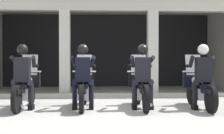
{
  "coord_description": "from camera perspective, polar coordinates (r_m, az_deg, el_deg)",
  "views": [
    {
      "loc": [
        -0.33,
        -7.49,
        1.18
      ],
      "look_at": [
        0.0,
        0.07,
        1.02
      ],
      "focal_mm": 47.15,
      "sensor_mm": 36.0,
      "label": 1
    }
  ],
  "objects": [
    {
      "name": "ground_plane",
      "position": [
        10.56,
        -0.7,
        -5.23
      ],
      "size": [
        80.0,
        80.0,
        0.0
      ],
      "primitive_type": "plane",
      "color": "#A8A59E"
    },
    {
      "name": "station_building",
      "position": [
        12.28,
        -0.93,
        5.89
      ],
      "size": [
        10.12,
        4.23,
        3.49
      ],
      "color": "black",
      "rests_on": "ground"
    },
    {
      "name": "kerb_strip",
      "position": [
        9.66,
        -0.49,
        -5.48
      ],
      "size": [
        9.62,
        0.24,
        0.12
      ],
      "primitive_type": "cube",
      "color": "#B7B5AD",
      "rests_on": "ground"
    },
    {
      "name": "motorcycle_far_left",
      "position": [
        7.69,
        -16.37,
        -3.93
      ],
      "size": [
        0.62,
        2.04,
        1.35
      ],
      "rotation": [
        0.0,
        0.0,
        -0.09
      ],
      "color": "black",
      "rests_on": "ground"
    },
    {
      "name": "police_officer_far_left",
      "position": [
        7.39,
        -16.93,
        -0.73
      ],
      "size": [
        0.63,
        0.61,
        1.58
      ],
      "rotation": [
        0.0,
        0.0,
        -0.09
      ],
      "color": "black",
      "rests_on": "ground"
    },
    {
      "name": "motorcycle_center_left",
      "position": [
        7.48,
        -5.51,
        -4.03
      ],
      "size": [
        0.62,
        2.04,
        1.35
      ],
      "rotation": [
        0.0,
        0.0,
        -0.1
      ],
      "color": "black",
      "rests_on": "ground"
    },
    {
      "name": "police_officer_center_left",
      "position": [
        7.17,
        -5.65,
        -0.75
      ],
      "size": [
        0.63,
        0.61,
        1.58
      ],
      "rotation": [
        0.0,
        0.0,
        -0.1
      ],
      "color": "black",
      "rests_on": "ground"
    },
    {
      "name": "motorcycle_center_right",
      "position": [
        7.49,
        5.62,
        -4.02
      ],
      "size": [
        0.62,
        2.04,
        1.35
      ],
      "rotation": [
        0.0,
        0.0,
        -0.1
      ],
      "color": "black",
      "rests_on": "ground"
    },
    {
      "name": "police_officer_center_right",
      "position": [
        7.18,
        5.94,
        -0.74
      ],
      "size": [
        0.63,
        0.61,
        1.58
      ],
      "rotation": [
        0.0,
        0.0,
        -0.1
      ],
      "color": "black",
      "rests_on": "ground"
    },
    {
      "name": "motorcycle_far_right",
      "position": [
        7.72,
        16.47,
        -3.91
      ],
      "size": [
        0.62,
        2.04,
        1.35
      ],
      "rotation": [
        0.0,
        0.0,
        -0.01
      ],
      "color": "black",
      "rests_on": "ground"
    },
    {
      "name": "police_officer_far_right",
      "position": [
        7.42,
        17.19,
        -0.73
      ],
      "size": [
        0.63,
        0.61,
        1.58
      ],
      "rotation": [
        0.0,
        0.0,
        -0.01
      ],
      "color": "black",
      "rests_on": "ground"
    }
  ]
}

